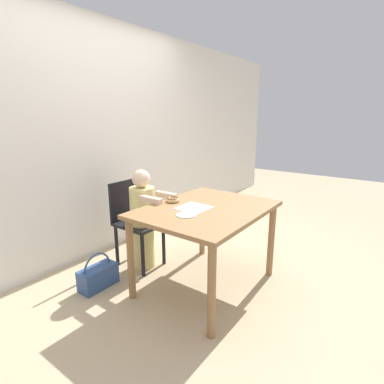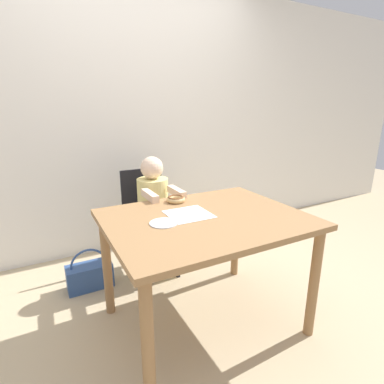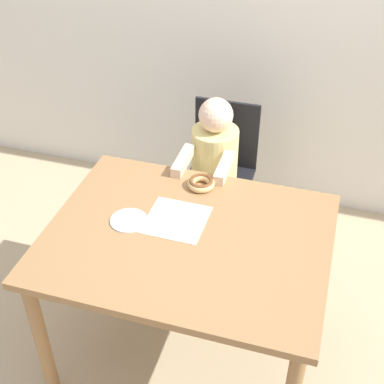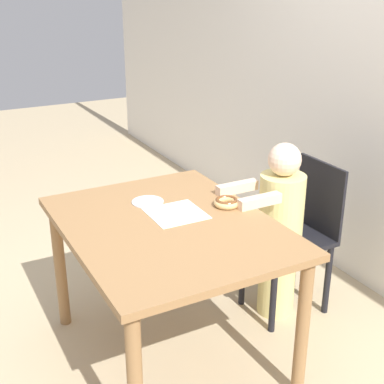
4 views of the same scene
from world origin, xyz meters
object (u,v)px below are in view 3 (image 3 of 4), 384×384
chair (219,178)px  donut (201,183)px  child_figure (214,182)px  handbag (133,215)px

chair → donut: (0.03, -0.49, 0.31)m
chair → child_figure: size_ratio=0.86×
chair → handbag: bearing=-173.5°
child_figure → handbag: 0.67m
child_figure → donut: (0.03, -0.36, 0.26)m
child_figure → donut: 0.44m
chair → child_figure: bearing=-90.0°
child_figure → donut: bearing=-85.2°
child_figure → donut: size_ratio=7.88×
child_figure → handbag: child_figure is taller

